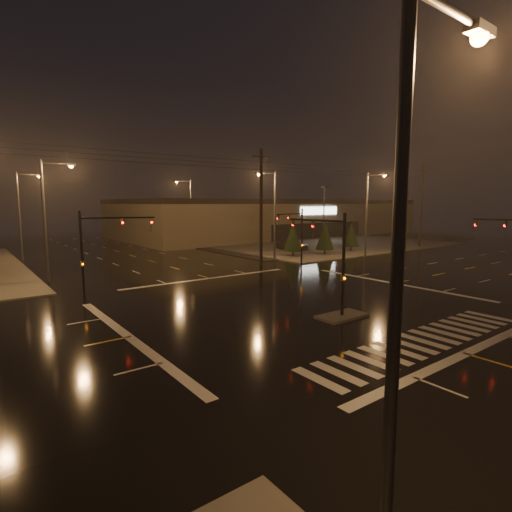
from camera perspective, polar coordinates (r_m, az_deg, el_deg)
The scene contains 23 objects.
ground at distance 26.44m, azimuth 5.57°, elevation -6.76°, with size 140.00×140.00×0.00m, color black.
sidewalk_ne at distance 68.35m, azimuth 7.15°, elevation 2.07°, with size 36.00×36.00×0.12m, color #494742.
median_island at distance 23.74m, azimuth 12.17°, elevation -8.38°, with size 3.00×1.60×0.15m, color #494742.
crosswalk at distance 21.00m, azimuth 22.72°, elevation -11.13°, with size 15.00×2.60×0.01m, color beige.
stop_bar_near at distance 20.14m, azimuth 27.73°, elevation -12.23°, with size 16.00×0.50×0.01m, color beige.
stop_bar_far at distance 35.14m, azimuth -6.65°, elevation -3.18°, with size 16.00×0.50×0.01m, color beige.
parking_lot at distance 70.56m, azimuth 11.20°, elevation 2.14°, with size 50.00×24.00×0.08m, color black.
retail_building at distance 83.38m, azimuth 1.99°, elevation 5.71°, with size 60.20×28.30×7.20m.
signal_mast_median at distance 23.62m, azimuth 10.72°, elevation 0.69°, with size 0.25×4.59×6.00m.
signal_mast_ne at distance 39.61m, azimuth 5.88°, elevation 3.56°, with size 4.84×1.86×6.00m.
signal_mast_nw at distance 30.16m, azimuth -21.68°, elevation 1.82°, with size 4.84×1.86×6.00m.
streetlight_0 at distance 7.31m, azimuth 21.02°, elevation 1.39°, with size 2.77×0.32×10.00m.
streetlight_1 at distance 37.37m, azimuth -27.56°, elevation 5.60°, with size 2.77×0.32×10.00m.
streetlight_2 at distance 53.21m, azimuth -30.44°, elevation 5.75°, with size 2.77×0.32×10.00m.
streetlight_3 at distance 45.05m, azimuth 2.40°, elevation 6.63°, with size 2.77×0.32×10.00m.
streetlight_4 at distance 61.84m, azimuth -9.51°, elevation 6.79°, with size 2.77×0.32×10.00m.
streetlight_6 at distance 49.52m, azimuth 15.82°, elevation 6.44°, with size 0.32×2.77×10.00m.
utility_pole_1 at distance 41.50m, azimuth 0.74°, elevation 7.01°, with size 2.20×0.32×12.00m.
utility_pole_2 at distance 64.37m, azimuth 22.54°, elevation 6.64°, with size 2.20×0.32×12.00m.
conifer_0 at distance 48.96m, azimuth 5.33°, elevation 2.81°, with size 2.31×2.31×4.31m.
conifer_1 at distance 51.18m, azimuth 9.83°, elevation 2.91°, with size 2.28×2.28×4.26m.
conifer_2 at distance 55.76m, azimuth 13.47°, elevation 3.06°, with size 2.12×2.12×4.02m.
car_parked at distance 55.50m, azimuth 5.12°, elevation 1.63°, with size 1.93×4.81×1.64m, color black.
Camera 1 is at (-17.36, -18.85, 6.52)m, focal length 28.00 mm.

